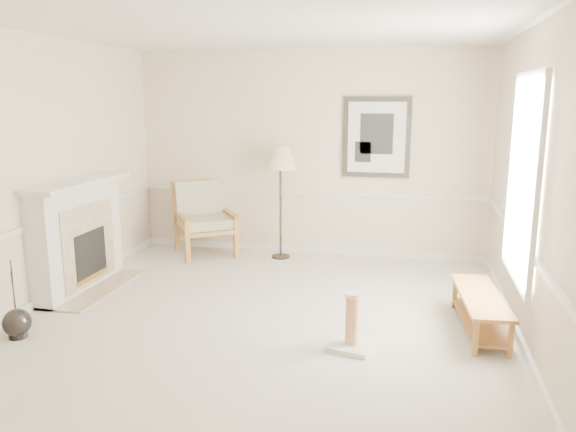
{
  "coord_description": "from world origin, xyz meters",
  "views": [
    {
      "loc": [
        1.43,
        -5.1,
        2.24
      ],
      "look_at": [
        0.15,
        0.7,
        0.98
      ],
      "focal_mm": 35.0,
      "sensor_mm": 36.0,
      "label": 1
    }
  ],
  "objects_px": {
    "floor_lamp": "(280,161)",
    "scratching_post": "(352,331)",
    "floor_vase": "(17,324)",
    "armchair": "(203,215)",
    "bench": "(480,307)"
  },
  "relations": [
    {
      "from": "floor_lamp",
      "to": "scratching_post",
      "type": "distance_m",
      "value": 3.27
    },
    {
      "from": "floor_vase",
      "to": "floor_lamp",
      "type": "relative_size",
      "value": 0.49
    },
    {
      "from": "bench",
      "to": "armchair",
      "type": "bearing_deg",
      "value": 150.17
    },
    {
      "from": "bench",
      "to": "floor_vase",
      "type": "bearing_deg",
      "value": -165.31
    },
    {
      "from": "floor_vase",
      "to": "bench",
      "type": "xyz_separation_m",
      "value": [
        4.3,
        1.13,
        0.1
      ]
    },
    {
      "from": "floor_vase",
      "to": "scratching_post",
      "type": "relative_size",
      "value": 1.47
    },
    {
      "from": "floor_vase",
      "to": "armchair",
      "type": "bearing_deg",
      "value": 78.36
    },
    {
      "from": "floor_vase",
      "to": "armchair",
      "type": "relative_size",
      "value": 0.68
    },
    {
      "from": "armchair",
      "to": "floor_vase",
      "type": "bearing_deg",
      "value": -136.31
    },
    {
      "from": "bench",
      "to": "scratching_post",
      "type": "height_order",
      "value": "scratching_post"
    },
    {
      "from": "floor_vase",
      "to": "floor_lamp",
      "type": "height_order",
      "value": "floor_lamp"
    },
    {
      "from": "bench",
      "to": "scratching_post",
      "type": "relative_size",
      "value": 2.49
    },
    {
      "from": "armchair",
      "to": "floor_lamp",
      "type": "height_order",
      "value": "floor_lamp"
    },
    {
      "from": "floor_lamp",
      "to": "scratching_post",
      "type": "height_order",
      "value": "floor_lamp"
    },
    {
      "from": "scratching_post",
      "to": "floor_vase",
      "type": "bearing_deg",
      "value": -171.7
    }
  ]
}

